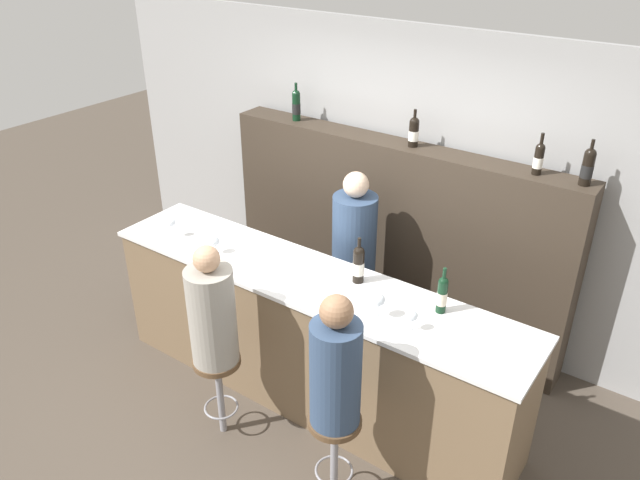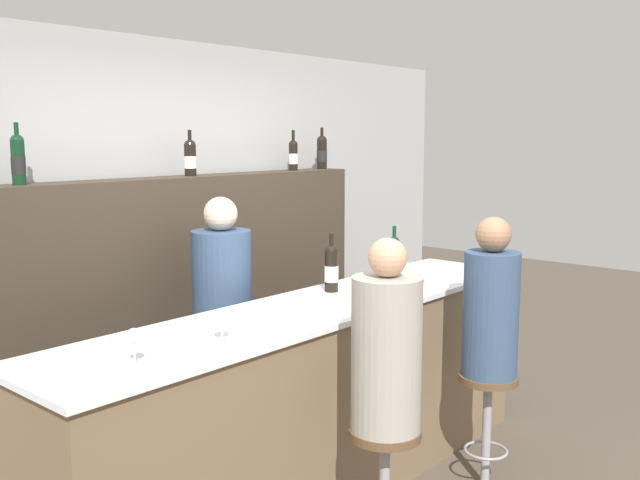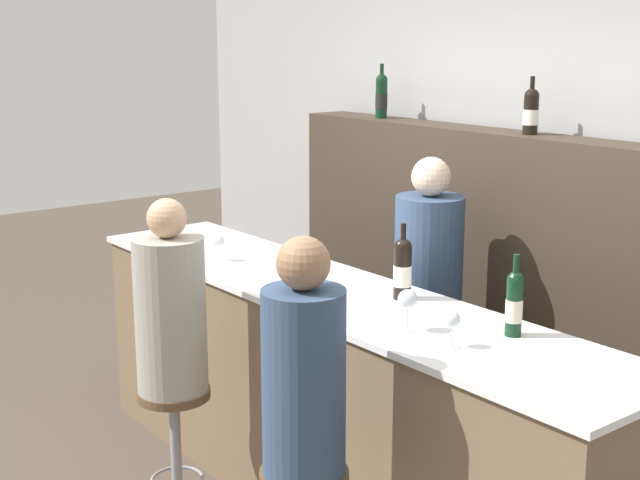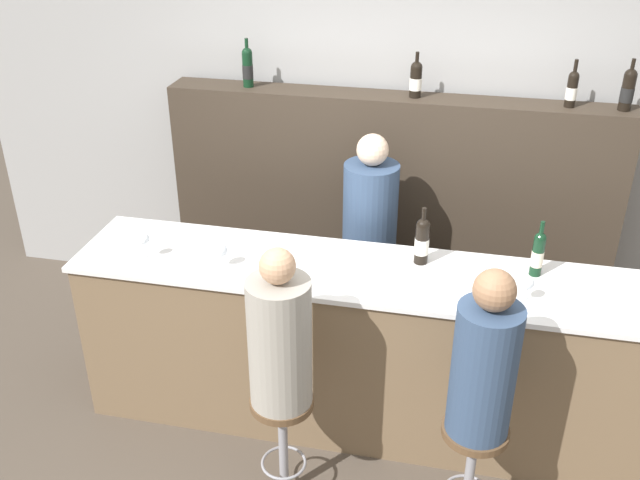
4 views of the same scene
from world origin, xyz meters
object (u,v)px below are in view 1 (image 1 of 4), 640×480
object	(u,v)px
wine_bottle_counter_0	(359,264)
guest_seated_right	(336,368)
wine_bottle_counter_1	(442,294)
wine_bottle_backbar_1	(414,132)
bar_stool_left	(218,376)
bartender	(353,272)
wine_glass_2	(379,301)
wine_glass_3	(413,317)
wine_glass_1	(215,242)
guest_seated_left	(212,313)
bar_stool_right	(335,437)
wine_bottle_backbar_3	(588,166)
wine_bottle_backbar_2	(539,158)
wine_glass_0	(172,224)
wine_bottle_backbar_0	(296,105)

from	to	relation	value
wine_bottle_counter_0	guest_seated_right	bearing A→B (deg)	-65.80
wine_bottle_counter_1	wine_bottle_backbar_1	size ratio (longest dim) A/B	1.10
bar_stool_left	bartender	xyz separation A→B (m)	(0.23, 1.36, 0.24)
wine_glass_2	wine_glass_3	bearing A→B (deg)	0.00
wine_bottle_counter_1	wine_glass_1	distance (m)	1.74
guest_seated_right	bartender	distance (m)	1.58
guest_seated_left	bartender	xyz separation A→B (m)	(0.23, 1.36, -0.30)
wine_bottle_counter_0	guest_seated_right	size ratio (longest dim) A/B	0.39
wine_bottle_counter_0	bar_stool_right	distance (m)	1.15
bar_stool_right	wine_bottle_counter_1	bearing A→B (deg)	72.90
wine_bottle_counter_1	wine_glass_1	bearing A→B (deg)	-170.62
wine_glass_3	bar_stool_right	size ratio (longest dim) A/B	0.21
wine_bottle_backbar_3	wine_glass_3	bearing A→B (deg)	-112.59
wine_bottle_backbar_3	bar_stool_right	distance (m)	2.42
wine_bottle_backbar_3	wine_glass_3	world-z (taller)	wine_bottle_backbar_3
wine_bottle_backbar_2	wine_bottle_backbar_3	distance (m)	0.33
wine_bottle_counter_1	wine_glass_0	world-z (taller)	wine_bottle_counter_1
wine_glass_0	bar_stool_left	xyz separation A→B (m)	(0.94, -0.55, -0.68)
wine_bottle_backbar_3	wine_glass_0	world-z (taller)	wine_bottle_backbar_3
guest_seated_left	bar_stool_left	bearing A→B (deg)	0.00
wine_glass_3	guest_seated_left	world-z (taller)	guest_seated_left
wine_glass_1	guest_seated_right	bearing A→B (deg)	-20.51
wine_bottle_counter_1	wine_bottle_backbar_2	world-z (taller)	wine_bottle_backbar_2
wine_bottle_backbar_2	bar_stool_right	xyz separation A→B (m)	(-0.42, -1.87, -1.33)
bar_stool_left	guest_seated_right	world-z (taller)	guest_seated_right
wine_glass_2	bar_stool_right	world-z (taller)	wine_glass_2
wine_glass_3	wine_bottle_backbar_0	bearing A→B (deg)	144.81
wine_bottle_counter_1	wine_bottle_backbar_1	world-z (taller)	wine_bottle_backbar_1
wine_glass_0	guest_seated_left	xyz separation A→B (m)	(0.94, -0.55, -0.14)
wine_glass_0	wine_bottle_counter_1	bearing A→B (deg)	7.43
wine_bottle_backbar_0	wine_glass_3	bearing A→B (deg)	-35.19
bartender	wine_bottle_counter_0	bearing A→B (deg)	-55.30
bar_stool_right	wine_glass_2	bearing A→B (deg)	94.42
wine_glass_1	bartender	xyz separation A→B (m)	(0.71, 0.82, -0.42)
bartender	wine_glass_1	bearing A→B (deg)	-131.11
wine_glass_1	guest_seated_left	distance (m)	0.74
bar_stool_right	wine_glass_3	bearing A→B (deg)	70.19
wine_bottle_backbar_2	bar_stool_right	size ratio (longest dim) A/B	0.45
wine_glass_1	wine_glass_3	xyz separation A→B (m)	(1.65, 0.00, 0.00)
wine_glass_3	wine_glass_2	bearing A→B (deg)	180.00
wine_glass_3	guest_seated_left	distance (m)	1.30
bar_stool_right	bartender	xyz separation A→B (m)	(-0.74, 1.36, 0.24)
bar_stool_left	wine_glass_1	bearing A→B (deg)	131.51
wine_glass_2	guest_seated_right	bearing A→B (deg)	-85.58
wine_bottle_counter_1	wine_bottle_backbar_0	distance (m)	2.30
wine_bottle_backbar_3	wine_bottle_backbar_2	bearing A→B (deg)	180.00
wine_bottle_backbar_1	wine_glass_2	size ratio (longest dim) A/B	1.75
guest_seated_left	bar_stool_right	bearing A→B (deg)	0.00
wine_bottle_counter_0	bar_stool_left	distance (m)	1.25
bar_stool_left	bar_stool_right	bearing A→B (deg)	0.00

